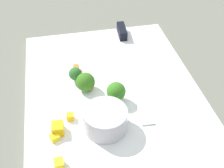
{
  "coord_description": "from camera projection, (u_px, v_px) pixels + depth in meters",
  "views": [
    {
      "loc": [
        -0.46,
        0.09,
        0.43
      ],
      "look_at": [
        0.0,
        0.0,
        0.02
      ],
      "focal_mm": 46.94,
      "sensor_mm": 36.0,
      "label": 1
    }
  ],
  "objects": [
    {
      "name": "carrot_dice_5",
      "position": [
        81.0,
        75.0,
        0.65
      ],
      "size": [
        0.01,
        0.01,
        0.01
      ],
      "primitive_type": "cube",
      "rotation": [
        0.0,
        0.0,
        0.02
      ],
      "color": "orange",
      "rests_on": "cutting_board"
    },
    {
      "name": "pepper_dice_3",
      "position": [
        55.0,
        137.0,
        0.52
      ],
      "size": [
        0.02,
        0.02,
        0.01
      ],
      "primitive_type": "cube",
      "rotation": [
        0.0,
        0.0,
        0.38
      ],
      "color": "yellow",
      "rests_on": "cutting_board"
    },
    {
      "name": "carrot_dice_6",
      "position": [
        78.0,
        72.0,
        0.66
      ],
      "size": [
        0.02,
        0.02,
        0.01
      ],
      "primitive_type": "cube",
      "rotation": [
        0.0,
        0.0,
        0.69
      ],
      "color": "orange",
      "rests_on": "cutting_board"
    },
    {
      "name": "prep_bowl",
      "position": [
        105.0,
        120.0,
        0.53
      ],
      "size": [
        0.08,
        0.08,
        0.04
      ],
      "primitive_type": "cylinder",
      "color": "#B9B5BD",
      "rests_on": "cutting_board"
    },
    {
      "name": "pepper_dice_2",
      "position": [
        58.0,
        128.0,
        0.53
      ],
      "size": [
        0.02,
        0.02,
        0.02
      ],
      "primitive_type": "cube",
      "rotation": [
        0.0,
        0.0,
        1.5
      ],
      "color": "yellow",
      "rests_on": "cutting_board"
    },
    {
      "name": "pepper_dice_0",
      "position": [
        70.0,
        117.0,
        0.55
      ],
      "size": [
        0.01,
        0.01,
        0.01
      ],
      "primitive_type": "cube",
      "rotation": [
        0.0,
        0.0,
        1.44
      ],
      "color": "yellow",
      "rests_on": "cutting_board"
    },
    {
      "name": "carrot_dice_0",
      "position": [
        77.0,
        77.0,
        0.64
      ],
      "size": [
        0.02,
        0.02,
        0.01
      ],
      "primitive_type": "cube",
      "rotation": [
        0.0,
        0.0,
        0.61
      ],
      "color": "orange",
      "rests_on": "cutting_board"
    },
    {
      "name": "broccoli_floret_0",
      "position": [
        115.0,
        92.0,
        0.58
      ],
      "size": [
        0.04,
        0.04,
        0.04
      ],
      "color": "#87B554",
      "rests_on": "cutting_board"
    },
    {
      "name": "broccoli_floret_2",
      "position": [
        75.0,
        74.0,
        0.63
      ],
      "size": [
        0.03,
        0.03,
        0.04
      ],
      "color": "#85BC67",
      "rests_on": "cutting_board"
    },
    {
      "name": "pepper_dice_1",
      "position": [
        59.0,
        164.0,
        0.48
      ],
      "size": [
        0.02,
        0.02,
        0.02
      ],
      "primitive_type": "cube",
      "rotation": [
        0.0,
        0.0,
        1.65
      ],
      "color": "yellow",
      "rests_on": "cutting_board"
    },
    {
      "name": "ground_plane",
      "position": [
        112.0,
        92.0,
        0.63
      ],
      "size": [
        4.0,
        4.0,
        0.0
      ],
      "primitive_type": "plane",
      "color": "slate"
    },
    {
      "name": "cutting_board",
      "position": [
        112.0,
        90.0,
        0.63
      ],
      "size": [
        0.47,
        0.36,
        0.01
      ],
      "primitive_type": "cube",
      "color": "white",
      "rests_on": "ground_plane"
    },
    {
      "name": "carrot_dice_1",
      "position": [
        85.0,
        79.0,
        0.64
      ],
      "size": [
        0.02,
        0.01,
        0.01
      ],
      "primitive_type": "cube",
      "rotation": [
        0.0,
        0.0,
        3.02
      ],
      "color": "orange",
      "rests_on": "cutting_board"
    },
    {
      "name": "carrot_dice_4",
      "position": [
        90.0,
        86.0,
        0.62
      ],
      "size": [
        0.01,
        0.01,
        0.01
      ],
      "primitive_type": "cube",
      "rotation": [
        0.0,
        0.0,
        1.37
      ],
      "color": "orange",
      "rests_on": "cutting_board"
    },
    {
      "name": "broccoli_floret_1",
      "position": [
        85.0,
        82.0,
        0.61
      ],
      "size": [
        0.04,
        0.04,
        0.04
      ],
      "color": "#84AD6B",
      "rests_on": "cutting_board"
    },
    {
      "name": "chef_knife",
      "position": [
        127.0,
        48.0,
        0.72
      ],
      "size": [
        0.35,
        0.05,
        0.02
      ],
      "rotation": [
        0.0,
        0.0,
        3.07
      ],
      "color": "silver",
      "rests_on": "cutting_board"
    },
    {
      "name": "carrot_dice_3",
      "position": [
        76.0,
        68.0,
        0.67
      ],
      "size": [
        0.02,
        0.01,
        0.01
      ],
      "primitive_type": "cube",
      "rotation": [
        0.0,
        0.0,
        1.3
      ],
      "color": "orange",
      "rests_on": "cutting_board"
    },
    {
      "name": "carrot_dice_2",
      "position": [
        85.0,
        84.0,
        0.62
      ],
      "size": [
        0.02,
        0.02,
        0.02
      ],
      "primitive_type": "cube",
      "rotation": [
        0.0,
        0.0,
        1.82
      ],
      "color": "orange",
      "rests_on": "cutting_board"
    }
  ]
}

